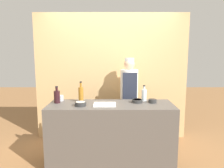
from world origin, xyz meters
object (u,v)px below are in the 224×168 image
at_px(sauce_bowl_purple, 138,101).
at_px(bottle_clear, 145,95).
at_px(bottle_amber, 82,94).
at_px(chef_center, 130,98).
at_px(cutting_board, 106,104).
at_px(sauce_bowl_white, 82,104).
at_px(cup_steel, 62,98).
at_px(bottle_wine, 58,96).
at_px(sauce_bowl_brown, 153,101).

height_order(sauce_bowl_purple, bottle_clear, bottle_clear).
height_order(bottle_amber, chef_center, chef_center).
relative_size(cutting_board, bottle_amber, 1.00).
distance_m(sauce_bowl_purple, bottle_amber, 0.86).
bearing_deg(bottle_amber, bottle_clear, 4.90).
bearing_deg(sauce_bowl_purple, bottle_clear, 43.99).
bearing_deg(bottle_clear, cutting_board, -155.54).
distance_m(sauce_bowl_white, bottle_clear, 1.00).
bearing_deg(cup_steel, chef_center, 23.45).
xyz_separation_m(sauce_bowl_white, bottle_amber, (-0.03, 0.23, 0.09)).
height_order(sauce_bowl_white, bottle_wine, bottle_wine).
bearing_deg(sauce_bowl_white, sauce_bowl_purple, 13.62).
bearing_deg(sauce_bowl_brown, bottle_clear, 129.54).
height_order(sauce_bowl_brown, bottle_amber, bottle_amber).
xyz_separation_m(sauce_bowl_brown, bottle_amber, (-1.08, 0.05, 0.09)).
bearing_deg(sauce_bowl_brown, cup_steel, 174.66).
xyz_separation_m(sauce_bowl_white, bottle_wine, (-0.38, 0.18, 0.07)).
height_order(cutting_board, chef_center, chef_center).
relative_size(bottle_wine, cup_steel, 2.89).
bearing_deg(bottle_clear, sauce_bowl_white, -161.44).
bearing_deg(sauce_bowl_purple, chef_center, 97.07).
bearing_deg(bottle_clear, bottle_wine, -174.04).
xyz_separation_m(cutting_board, bottle_clear, (0.61, 0.28, 0.09)).
distance_m(bottle_wine, bottle_clear, 1.33).
distance_m(sauce_bowl_brown, chef_center, 0.69).
relative_size(bottle_wine, bottle_clear, 1.04).
xyz_separation_m(sauce_bowl_brown, chef_center, (-0.30, 0.61, -0.09)).
bearing_deg(sauce_bowl_purple, cup_steel, 174.21).
bearing_deg(chef_center, bottle_amber, -143.93).
bearing_deg(bottle_wine, cup_steel, 81.23).
relative_size(cutting_board, bottle_wine, 1.25).
height_order(cutting_board, bottle_clear, bottle_clear).
relative_size(sauce_bowl_white, bottle_wine, 0.63).
distance_m(bottle_wine, cup_steel, 0.15).
distance_m(sauce_bowl_purple, sauce_bowl_white, 0.85).
bearing_deg(cutting_board, sauce_bowl_white, -172.98).
bearing_deg(cutting_board, bottle_clear, 24.46).
height_order(cutting_board, cup_steel, cup_steel).
bearing_deg(sauce_bowl_brown, sauce_bowl_white, -169.90).
relative_size(sauce_bowl_purple, chef_center, 0.10).
xyz_separation_m(sauce_bowl_brown, cutting_board, (-0.71, -0.15, -0.02)).
distance_m(cutting_board, chef_center, 0.87).
height_order(bottle_wine, chef_center, chef_center).
height_order(bottle_wine, bottle_amber, bottle_amber).
relative_size(sauce_bowl_brown, bottle_clear, 0.49).
relative_size(bottle_clear, cup_steel, 2.79).
bearing_deg(sauce_bowl_purple, bottle_wine, -179.04).
bearing_deg(bottle_wine, sauce_bowl_brown, 0.33).
xyz_separation_m(cutting_board, chef_center, (0.41, 0.76, -0.07)).
relative_size(sauce_bowl_brown, cup_steel, 1.37).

